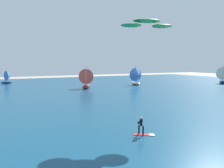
{
  "coord_description": "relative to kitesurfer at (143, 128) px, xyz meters",
  "views": [
    {
      "loc": [
        -8.65,
        -1.16,
        6.53
      ],
      "look_at": [
        0.8,
        16.9,
        4.58
      ],
      "focal_mm": 36.01,
      "sensor_mm": 36.0,
      "label": 1
    }
  ],
  "objects": [
    {
      "name": "sailboat_mid_right",
      "position": [
        9.36,
        37.76,
        1.89
      ],
      "size": [
        4.59,
        4.89,
        5.44
      ],
      "color": "maroon",
      "rests_on": "ocean"
    },
    {
      "name": "kitesurfer",
      "position": [
        0.0,
        0.0,
        0.0
      ],
      "size": [
        1.95,
        1.53,
        1.67
      ],
      "color": "red",
      "rests_on": "ocean"
    },
    {
      "name": "sailboat_far_left",
      "position": [
        24.79,
        37.87,
        1.9
      ],
      "size": [
        4.06,
        4.75,
        5.47
      ],
      "color": "white",
      "rests_on": "ocean"
    },
    {
      "name": "sailboat_center_horizon",
      "position": [
        -7.84,
        60.13,
        1.39
      ],
      "size": [
        3.88,
        3.46,
        4.36
      ],
      "color": "navy",
      "rests_on": "ocean"
    },
    {
      "name": "kite",
      "position": [
        3.65,
        4.71,
        10.1
      ],
      "size": [
        6.16,
        3.55,
        0.89
      ],
      "color": "#198C3F"
    },
    {
      "name": "ocean",
      "position": [
        -2.83,
        35.64,
        -0.65
      ],
      "size": [
        160.0,
        90.0,
        0.1
      ],
      "primitive_type": "cube",
      "color": "navy",
      "rests_on": "ground"
    },
    {
      "name": "sailboat_outermost",
      "position": [
        52.43,
        30.73,
        2.0
      ],
      "size": [
        5.02,
        5.02,
        5.68
      ],
      "color": "navy",
      "rests_on": "ocean"
    }
  ]
}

